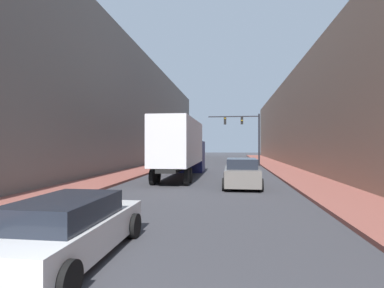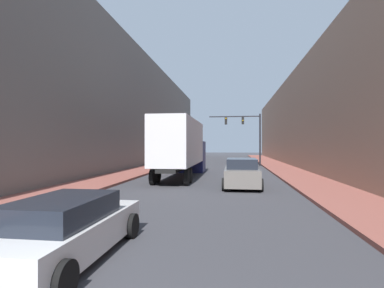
{
  "view_description": "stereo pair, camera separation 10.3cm",
  "coord_description": "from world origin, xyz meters",
  "px_view_note": "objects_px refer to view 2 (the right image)",
  "views": [
    {
      "loc": [
        1.75,
        -1.34,
        2.46
      ],
      "look_at": [
        -0.61,
        16.45,
        2.54
      ],
      "focal_mm": 28.0,
      "sensor_mm": 36.0,
      "label": 1
    },
    {
      "loc": [
        1.86,
        -1.32,
        2.46
      ],
      "look_at": [
        -0.61,
        16.45,
        2.54
      ],
      "focal_mm": 28.0,
      "sensor_mm": 36.0,
      "label": 2
    }
  ],
  "objects_px": {
    "traffic_signal_gantry": "(248,130)",
    "sedan_car": "(67,229)",
    "semi_truck": "(182,147)",
    "suv_car": "(241,173)"
  },
  "relations": [
    {
      "from": "traffic_signal_gantry",
      "to": "sedan_car",
      "type": "bearing_deg",
      "value": -99.73
    },
    {
      "from": "sedan_car",
      "to": "traffic_signal_gantry",
      "type": "height_order",
      "value": "traffic_signal_gantry"
    },
    {
      "from": "traffic_signal_gantry",
      "to": "semi_truck",
      "type": "bearing_deg",
      "value": -111.42
    },
    {
      "from": "semi_truck",
      "to": "suv_car",
      "type": "relative_size",
      "value": 2.48
    },
    {
      "from": "semi_truck",
      "to": "traffic_signal_gantry",
      "type": "height_order",
      "value": "traffic_signal_gantry"
    },
    {
      "from": "semi_truck",
      "to": "traffic_signal_gantry",
      "type": "relative_size",
      "value": 1.91
    },
    {
      "from": "semi_truck",
      "to": "traffic_signal_gantry",
      "type": "xyz_separation_m",
      "value": [
        5.6,
        14.27,
        1.99
      ]
    },
    {
      "from": "traffic_signal_gantry",
      "to": "suv_car",
      "type": "bearing_deg",
      "value": -93.78
    },
    {
      "from": "semi_truck",
      "to": "sedan_car",
      "type": "height_order",
      "value": "semi_truck"
    },
    {
      "from": "suv_car",
      "to": "traffic_signal_gantry",
      "type": "relative_size",
      "value": 0.77
    }
  ]
}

